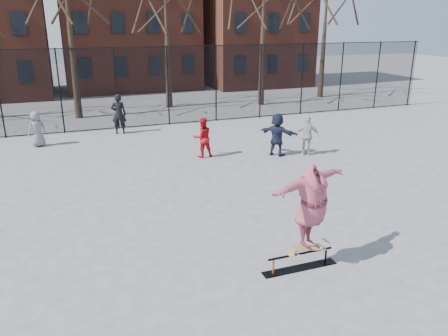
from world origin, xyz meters
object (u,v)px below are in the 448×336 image
object	(u,v)px
skate_rail	(300,262)
bystander_navy	(277,135)
skater	(311,208)
bystander_grey	(37,129)
bystander_black	(119,114)
skateboard	(308,249)
bystander_red	(203,137)
bystander_white	(307,136)

from	to	relation	value
skate_rail	bystander_navy	xyz separation A→B (m)	(3.37, 7.82, 0.71)
skater	bystander_grey	world-z (taller)	skater
skater	bystander_navy	size ratio (longest dim) A/B	1.33
bystander_black	skateboard	bearing A→B (deg)	113.44
bystander_grey	skateboard	bearing A→B (deg)	91.07
skate_rail	bystander_red	size ratio (longest dim) A/B	1.11
bystander_grey	skater	bearing A→B (deg)	91.07
skate_rail	bystander_black	bearing A→B (deg)	98.69
bystander_navy	skater	bearing A→B (deg)	118.34
bystander_red	skater	bearing A→B (deg)	85.49
skateboard	bystander_red	bearing A→B (deg)	87.90
skate_rail	skater	distance (m)	1.29
bystander_grey	bystander_white	world-z (taller)	bystander_white
bystander_grey	bystander_black	bearing A→B (deg)	172.41
bystander_grey	bystander_navy	world-z (taller)	bystander_navy
skateboard	skater	bearing A→B (deg)	0.00
skate_rail	skater	size ratio (longest dim) A/B	0.77
bystander_grey	bystander_black	size ratio (longest dim) A/B	0.80
bystander_grey	bystander_navy	size ratio (longest dim) A/B	0.89
bystander_navy	bystander_black	bearing A→B (deg)	3.53
skateboard	bystander_grey	bearing A→B (deg)	115.06
skateboard	bystander_grey	xyz separation A→B (m)	(-5.90, 12.61, 0.33)
skater	bystander_white	world-z (taller)	skater
skate_rail	skateboard	distance (m)	0.35
skateboard	bystander_navy	world-z (taller)	bystander_navy
bystander_navy	skateboard	bearing A→B (deg)	118.34
skater	bystander_red	xyz separation A→B (m)	(0.32, 8.67, -0.63)
skate_rail	bystander_navy	bearing A→B (deg)	66.67
skater	bystander_red	distance (m)	8.69
bystander_navy	bystander_grey	bearing A→B (deg)	22.67
bystander_white	bystander_red	bearing A→B (deg)	11.11
skater	bystander_grey	bearing A→B (deg)	92.66
skate_rail	bystander_navy	distance (m)	8.55
skateboard	bystander_white	distance (m)	8.66
skate_rail	bystander_white	xyz separation A→B (m)	(4.55, 7.47, 0.65)
bystander_red	bystander_navy	xyz separation A→B (m)	(2.86, -0.84, 0.07)
skateboard	skate_rail	bearing A→B (deg)	180.00
skateboard	bystander_black	bearing A→B (deg)	99.48
skater	bystander_red	bearing A→B (deg)	65.50
bystander_red	bystander_white	bearing A→B (deg)	161.12
skater	bystander_black	xyz separation A→B (m)	(-2.28, 13.67, -0.48)
skateboard	bystander_navy	xyz separation A→B (m)	(3.18, 7.82, 0.42)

